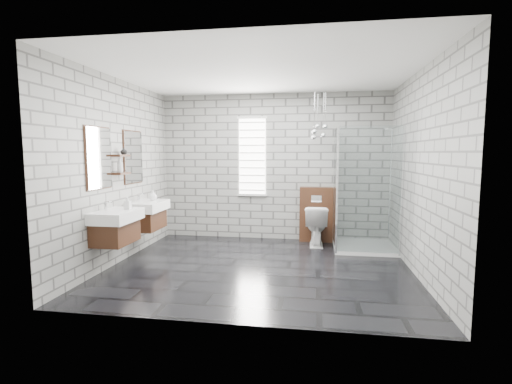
% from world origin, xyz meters
% --- Properties ---
extents(floor, '(4.20, 3.60, 0.02)m').
position_xyz_m(floor, '(0.00, 0.00, -0.01)').
color(floor, black).
rests_on(floor, ground).
extents(ceiling, '(4.20, 3.60, 0.02)m').
position_xyz_m(ceiling, '(0.00, 0.00, 2.71)').
color(ceiling, white).
rests_on(ceiling, wall_back).
extents(wall_back, '(4.20, 0.02, 2.70)m').
position_xyz_m(wall_back, '(0.00, 1.81, 1.35)').
color(wall_back, gray).
rests_on(wall_back, floor).
extents(wall_front, '(4.20, 0.02, 2.70)m').
position_xyz_m(wall_front, '(0.00, -1.81, 1.35)').
color(wall_front, gray).
rests_on(wall_front, floor).
extents(wall_left, '(0.02, 3.60, 2.70)m').
position_xyz_m(wall_left, '(-2.11, 0.00, 1.35)').
color(wall_left, gray).
rests_on(wall_left, floor).
extents(wall_right, '(0.02, 3.60, 2.70)m').
position_xyz_m(wall_right, '(2.11, 0.00, 1.35)').
color(wall_right, gray).
rests_on(wall_right, floor).
extents(vanity_left, '(0.47, 0.70, 1.57)m').
position_xyz_m(vanity_left, '(-1.91, -0.52, 0.76)').
color(vanity_left, '#412314').
rests_on(vanity_left, wall_left).
extents(vanity_right, '(0.47, 0.70, 1.57)m').
position_xyz_m(vanity_right, '(-1.91, 0.43, 0.76)').
color(vanity_right, '#412314').
rests_on(vanity_right, wall_left).
extents(shelf_lower, '(0.14, 0.30, 0.03)m').
position_xyz_m(shelf_lower, '(-2.03, -0.05, 1.32)').
color(shelf_lower, '#412314').
rests_on(shelf_lower, wall_left).
extents(shelf_upper, '(0.14, 0.30, 0.03)m').
position_xyz_m(shelf_upper, '(-2.03, -0.05, 1.58)').
color(shelf_upper, '#412314').
rests_on(shelf_upper, wall_left).
extents(window, '(0.56, 0.05, 1.48)m').
position_xyz_m(window, '(-0.40, 1.78, 1.55)').
color(window, white).
rests_on(window, wall_back).
extents(cistern_panel, '(0.60, 0.20, 1.00)m').
position_xyz_m(cistern_panel, '(0.80, 1.70, 0.50)').
color(cistern_panel, '#412314').
rests_on(cistern_panel, floor).
extents(flush_plate, '(0.18, 0.01, 0.12)m').
position_xyz_m(flush_plate, '(0.80, 1.60, 0.80)').
color(flush_plate, silver).
rests_on(flush_plate, cistern_panel).
extents(shower_enclosure, '(1.00, 1.00, 2.03)m').
position_xyz_m(shower_enclosure, '(1.50, 1.18, 0.50)').
color(shower_enclosure, white).
rests_on(shower_enclosure, floor).
extents(pendant_cluster, '(0.28, 0.24, 0.86)m').
position_xyz_m(pendant_cluster, '(0.82, 1.38, 1.99)').
color(pendant_cluster, silver).
rests_on(pendant_cluster, ceiling).
extents(toilet, '(0.40, 0.69, 0.70)m').
position_xyz_m(toilet, '(0.80, 1.43, 0.35)').
color(toilet, white).
rests_on(toilet, floor).
extents(soap_bottle_a, '(0.08, 0.08, 0.17)m').
position_xyz_m(soap_bottle_a, '(-1.77, -0.38, 0.94)').
color(soap_bottle_a, '#B2B2B2').
rests_on(soap_bottle_a, vanity_left).
extents(soap_bottle_b, '(0.15, 0.15, 0.16)m').
position_xyz_m(soap_bottle_b, '(-1.84, 0.58, 0.93)').
color(soap_bottle_b, '#B2B2B2').
rests_on(soap_bottle_b, vanity_right).
extents(soap_bottle_c, '(0.10, 0.10, 0.22)m').
position_xyz_m(soap_bottle_c, '(-2.02, -0.10, 1.44)').
color(soap_bottle_c, '#B2B2B2').
rests_on(soap_bottle_c, shelf_lower).
extents(vase, '(0.10, 0.10, 0.10)m').
position_xyz_m(vase, '(-2.02, 0.02, 1.65)').
color(vase, '#B2B2B2').
rests_on(vase, shelf_upper).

